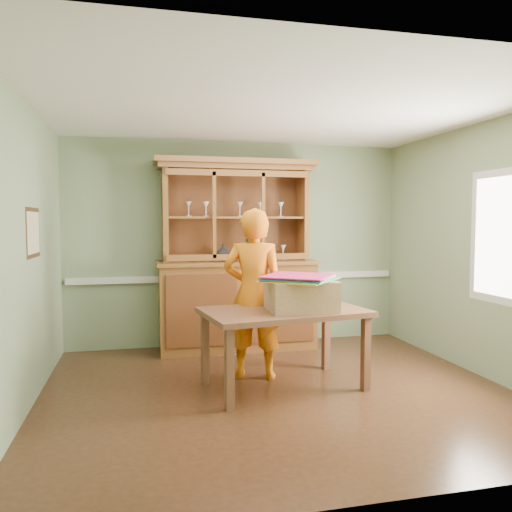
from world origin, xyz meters
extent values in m
plane|color=#4C2A18|center=(0.00, 0.00, 0.00)|extent=(4.50, 4.50, 0.00)
plane|color=white|center=(0.00, 0.00, 2.70)|extent=(4.50, 4.50, 0.00)
plane|color=gray|center=(0.00, 2.00, 1.35)|extent=(4.50, 0.00, 4.50)
plane|color=gray|center=(-2.25, 0.00, 1.35)|extent=(0.00, 4.00, 4.00)
plane|color=gray|center=(2.25, 0.00, 1.35)|extent=(0.00, 4.00, 4.00)
plane|color=gray|center=(0.00, -2.00, 1.35)|extent=(4.50, 0.00, 4.50)
cube|color=white|center=(0.00, 1.98, 0.90)|extent=(4.41, 0.05, 0.08)
cube|color=#362615|center=(-2.23, 0.30, 1.55)|extent=(0.03, 0.60, 0.46)
cube|color=beige|center=(-2.22, 0.30, 1.55)|extent=(0.01, 0.52, 0.38)
cube|color=white|center=(2.23, -0.30, 1.50)|extent=(0.03, 0.96, 1.36)
cube|color=white|center=(2.22, -0.30, 1.50)|extent=(0.01, 0.80, 1.20)
cube|color=brown|center=(-0.07, 1.70, 0.55)|extent=(1.99, 0.61, 1.10)
cube|color=brown|center=(-0.07, 1.69, 1.13)|extent=(2.05, 0.67, 0.04)
cube|color=brown|center=(-0.07, 1.98, 1.73)|extent=(1.88, 0.04, 1.16)
cube|color=brown|center=(-0.98, 1.79, 1.73)|extent=(0.07, 0.42, 1.16)
cube|color=brown|center=(0.83, 1.79, 1.73)|extent=(0.07, 0.42, 1.16)
cube|color=brown|center=(-0.07, 1.79, 2.34)|extent=(1.99, 0.49, 0.07)
cube|color=brown|center=(-0.07, 1.77, 2.41)|extent=(2.08, 0.53, 0.07)
cube|color=brown|center=(-0.07, 1.79, 1.70)|extent=(1.75, 0.36, 0.03)
imported|color=#B2B2B7|center=(-0.24, 1.79, 1.25)|extent=(0.20, 0.20, 0.21)
imported|color=gold|center=(-0.57, 1.79, 1.18)|extent=(0.24, 0.24, 0.06)
cylinder|color=black|center=(0.04, 1.50, 1.33)|extent=(0.08, 0.08, 0.35)
cube|color=brown|center=(0.09, 0.11, 0.76)|extent=(1.69, 1.16, 0.05)
cube|color=brown|center=(-0.54, -0.38, 0.37)|extent=(0.08, 0.08, 0.73)
cube|color=brown|center=(-0.66, 0.38, 0.37)|extent=(0.08, 0.08, 0.73)
cube|color=brown|center=(0.84, -0.17, 0.37)|extent=(0.08, 0.08, 0.73)
cube|color=brown|center=(0.73, 0.59, 0.37)|extent=(0.08, 0.08, 0.73)
cube|color=tan|center=(0.24, 0.01, 0.93)|extent=(0.65, 0.53, 0.30)
cube|color=gold|center=(0.22, 0.02, 1.08)|extent=(0.85, 0.85, 0.01)
cube|color=green|center=(0.22, 0.02, 1.09)|extent=(0.85, 0.85, 0.01)
cube|color=#2B9ACB|center=(0.22, 0.02, 1.10)|extent=(0.85, 0.85, 0.01)
cube|color=#DA6784|center=(0.22, 0.02, 1.11)|extent=(0.85, 0.85, 0.01)
cube|color=#D720A0|center=(0.22, 0.02, 1.12)|extent=(0.85, 0.85, 0.01)
cube|color=#E42263|center=(0.22, 0.02, 1.13)|extent=(0.85, 0.85, 0.01)
imported|color=orange|center=(-0.13, 0.49, 0.89)|extent=(0.76, 0.64, 1.79)
camera|label=1|loc=(-1.29, -4.58, 1.65)|focal=35.00mm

